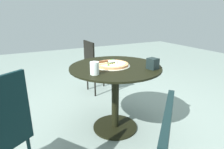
% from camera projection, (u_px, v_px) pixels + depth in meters
% --- Properties ---
extents(ground_plane, '(10.00, 10.00, 0.00)m').
position_uv_depth(ground_plane, '(115.00, 127.00, 2.17)').
color(ground_plane, gray).
extents(patio_table, '(0.94, 0.94, 0.72)m').
position_uv_depth(patio_table, '(115.00, 84.00, 2.00)').
color(patio_table, black).
rests_on(patio_table, ground).
extents(pizza_on_tray, '(0.37, 0.37, 0.05)m').
position_uv_depth(pizza_on_tray, '(112.00, 65.00, 1.95)').
color(pizza_on_tray, silver).
rests_on(pizza_on_tray, patio_table).
extents(pizza_server, '(0.21, 0.08, 0.02)m').
position_uv_depth(pizza_server, '(107.00, 61.00, 1.92)').
color(pizza_server, silver).
rests_on(pizza_server, pizza_on_tray).
extents(drinking_cup, '(0.08, 0.08, 0.11)m').
position_uv_depth(drinking_cup, '(95.00, 68.00, 1.67)').
color(drinking_cup, white).
rests_on(drinking_cup, patio_table).
extents(napkin_dispenser, '(0.10, 0.11, 0.11)m').
position_uv_depth(napkin_dispenser, '(153.00, 64.00, 1.83)').
color(napkin_dispenser, black).
rests_on(napkin_dispenser, patio_table).
extents(patio_chair_far, '(0.37, 0.37, 0.83)m').
position_uv_depth(patio_chair_far, '(95.00, 62.00, 2.98)').
color(patio_chair_far, black).
rests_on(patio_chair_far, ground).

